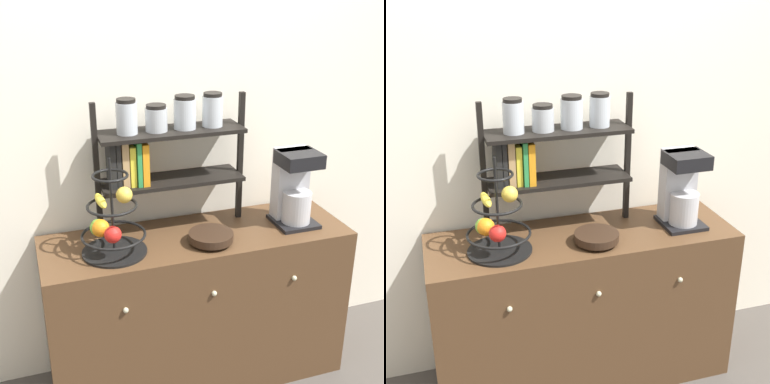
{
  "view_description": "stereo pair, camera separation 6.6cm",
  "coord_description": "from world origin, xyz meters",
  "views": [
    {
      "loc": [
        -0.72,
        -1.85,
        1.9
      ],
      "look_at": [
        -0.02,
        0.22,
        1.0
      ],
      "focal_mm": 50.0,
      "sensor_mm": 36.0,
      "label": 1
    },
    {
      "loc": [
        -0.66,
        -1.87,
        1.9
      ],
      "look_at": [
        -0.02,
        0.22,
        1.0
      ],
      "focal_mm": 50.0,
      "sensor_mm": 36.0,
      "label": 2
    }
  ],
  "objects": [
    {
      "name": "fruit_stand",
      "position": [
        -0.4,
        0.18,
        0.92
      ],
      "size": [
        0.28,
        0.28,
        0.43
      ],
      "color": "black",
      "rests_on": "sideboard"
    },
    {
      "name": "sideboard",
      "position": [
        0.0,
        0.22,
        0.39
      ],
      "size": [
        1.42,
        0.47,
        0.79
      ],
      "color": "#4C331E",
      "rests_on": "ground_plane"
    },
    {
      "name": "wooden_bowl",
      "position": [
        0.03,
        0.13,
        0.82
      ],
      "size": [
        0.2,
        0.2,
        0.05
      ],
      "color": "black",
      "rests_on": "sideboard"
    },
    {
      "name": "shelf_hutch",
      "position": [
        -0.13,
        0.35,
        1.2
      ],
      "size": [
        0.7,
        0.2,
        0.62
      ],
      "color": "black",
      "rests_on": "sideboard"
    },
    {
      "name": "wall_back",
      "position": [
        0.0,
        0.49,
        1.3
      ],
      "size": [
        7.0,
        0.05,
        2.6
      ],
      "primitive_type": "cube",
      "color": "silver",
      "rests_on": "ground_plane"
    },
    {
      "name": "coffee_maker",
      "position": [
        0.48,
        0.21,
        0.96
      ],
      "size": [
        0.19,
        0.2,
        0.36
      ],
      "color": "black",
      "rests_on": "sideboard"
    }
  ]
}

